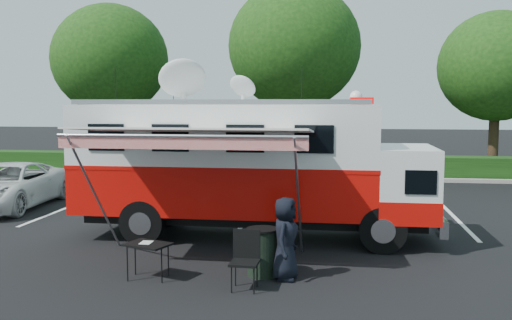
{
  "coord_description": "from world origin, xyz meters",
  "views": [
    {
      "loc": [
        2.06,
        -13.84,
        3.37
      ],
      "look_at": [
        0.0,
        0.5,
        1.9
      ],
      "focal_mm": 40.0,
      "sensor_mm": 36.0,
      "label": 1
    }
  ],
  "objects_px": {
    "trash_bin": "(262,252)",
    "folding_table": "(148,246)",
    "command_truck": "(250,165)",
    "white_suv": "(8,208)"
  },
  "relations": [
    {
      "from": "trash_bin",
      "to": "folding_table",
      "type": "bearing_deg",
      "value": -166.64
    },
    {
      "from": "command_truck",
      "to": "trash_bin",
      "type": "distance_m",
      "value": 3.44
    },
    {
      "from": "folding_table",
      "to": "white_suv",
      "type": "bearing_deg",
      "value": 136.82
    },
    {
      "from": "command_truck",
      "to": "folding_table",
      "type": "bearing_deg",
      "value": -111.58
    },
    {
      "from": "trash_bin",
      "to": "white_suv",
      "type": "bearing_deg",
      "value": 146.61
    },
    {
      "from": "white_suv",
      "to": "folding_table",
      "type": "relative_size",
      "value": 5.33
    },
    {
      "from": "white_suv",
      "to": "trash_bin",
      "type": "distance_m",
      "value": 10.79
    },
    {
      "from": "command_truck",
      "to": "folding_table",
      "type": "height_order",
      "value": "command_truck"
    },
    {
      "from": "white_suv",
      "to": "folding_table",
      "type": "height_order",
      "value": "white_suv"
    },
    {
      "from": "command_truck",
      "to": "folding_table",
      "type": "relative_size",
      "value": 9.2
    }
  ]
}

